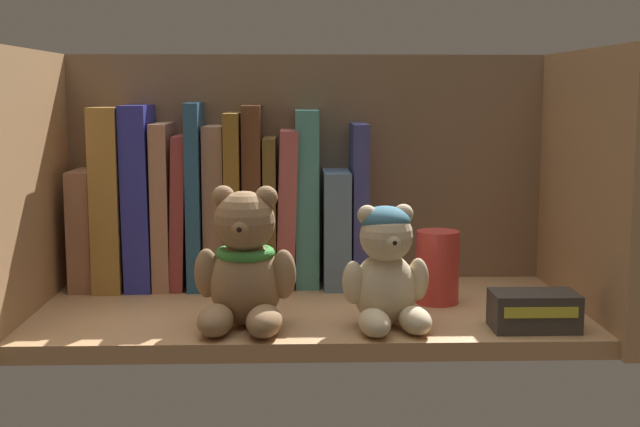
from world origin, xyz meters
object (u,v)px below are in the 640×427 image
book_2 (142,196)px  book_7 (235,199)px  book_1 (114,197)px  book_3 (165,204)px  teddy_bear_larger (245,268)px  book_9 (270,211)px  book_11 (309,198)px  book_13 (358,204)px  book_8 (253,195)px  pillar_candle (437,267)px  book_4 (182,210)px  book_5 (197,194)px  small_product_box (534,311)px  book_6 (216,205)px  book_0 (88,227)px  book_10 (287,207)px  book_12 (336,227)px  teddy_bear_smaller (386,270)px

book_2 → book_7: 12.25cm
book_1 → book_3: size_ratio=1.10×
book_1 → teddy_bear_larger: 28.95cm
book_9 → book_1: bearing=180.0°
book_11 → book_7: bearing=180.0°
book_7 → book_13: bearing=0.0°
book_8 → teddy_bear_larger: 22.38cm
teddy_bear_larger → pillar_candle: size_ratio=1.75×
book_3 → book_4: (2.22, 0.00, -0.80)cm
book_5 → book_7: book_5 is taller
book_3 → book_9: bearing=0.0°
book_1 → small_product_box: 55.96cm
book_6 → book_9: (7.24, 0.00, -0.76)cm
book_0 → book_1: (3.53, 0.00, 4.07)cm
book_3 → book_9: size_ratio=1.10×
book_0 → book_7: bearing=0.0°
book_3 → book_6: size_ratio=1.02×
book_1 → book_6: size_ratio=1.12×
book_2 → pillar_candle: (37.49, -11.54, -7.48)cm
book_3 → book_1: bearing=180.0°
pillar_candle → book_11: bearing=143.1°
book_6 → book_9: bearing=0.0°
book_9 → book_13: bearing=0.0°
book_10 → book_12: (6.46, 0.00, -2.65)cm
book_13 → book_9: bearing=180.0°
book_5 → book_11: bearing=0.0°
book_6 → teddy_bear_smaller: 30.48cm
book_6 → pillar_candle: size_ratio=2.38×
book_2 → teddy_bear_smaller: size_ratio=1.77×
book_7 → pillar_candle: bearing=-24.6°
teddy_bear_larger → book_13: bearing=57.3°
book_2 → book_5: book_5 is taller
book_0 → book_6: size_ratio=0.73×
book_12 → book_8: bearing=180.0°
book_8 → book_11: size_ratio=1.03×
book_0 → book_3: bearing=0.0°
book_8 → book_9: 3.08cm
book_8 → book_9: bearing=0.0°
book_5 → book_13: 21.44cm
book_6 → book_7: 2.67cm
teddy_bear_larger → book_1: bearing=130.2°
small_product_box → book_4: bearing=149.9°
book_6 → book_9: size_ratio=1.08×
book_5 → book_8: (7.42, 0.00, -0.17)cm
book_0 → book_9: book_9 is taller
book_7 → small_product_box: 42.32cm
book_8 → book_10: book_8 is taller
pillar_candle → book_4: bearing=160.3°
book_11 → pillar_candle: book_11 is taller
book_0 → teddy_bear_larger: (21.91, -21.75, -1.12)cm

